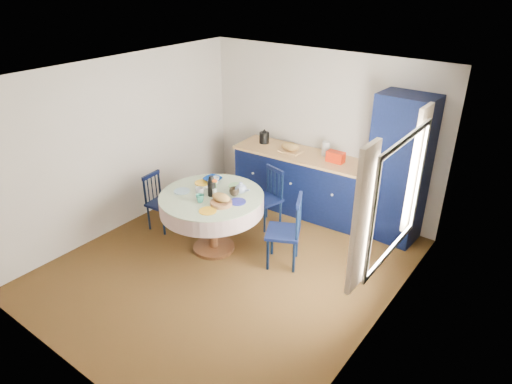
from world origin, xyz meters
TOP-DOWN VIEW (x-y plane):
  - floor at (0.00, 0.00)m, footprint 4.50×4.50m
  - ceiling at (0.00, 0.00)m, footprint 4.50×4.50m
  - wall_back at (0.00, 2.25)m, footprint 4.00×0.02m
  - wall_left at (-2.00, 0.00)m, footprint 0.02×4.50m
  - wall_right at (2.00, 0.00)m, footprint 0.02×4.50m
  - window at (1.95, 0.30)m, footprint 0.10×1.74m
  - kitchen_counter at (-0.10, 1.90)m, footprint 2.20×0.79m
  - pantry_cabinet at (1.40, 2.00)m, footprint 0.76×0.56m
  - dining_table at (-0.42, 0.17)m, footprint 1.39×1.39m
  - chair_left at (-1.47, 0.16)m, footprint 0.40×0.42m
  - chair_far at (-0.23, 1.19)m, footprint 0.49×0.47m
  - chair_right at (0.56, 0.49)m, footprint 0.58×0.59m
  - mug_a at (-0.58, 0.10)m, footprint 0.12×0.12m
  - mug_b at (-0.42, -0.06)m, footprint 0.11×0.11m
  - mug_c at (-0.19, 0.35)m, footprint 0.13×0.13m
  - mug_d at (-0.63, 0.49)m, footprint 0.10×0.10m
  - cobalt_bowl at (-0.70, 0.50)m, footprint 0.24×0.24m

SIDE VIEW (x-z plane):
  - floor at x=0.00m, z-range 0.00..0.00m
  - chair_left at x=-1.47m, z-range 0.01..0.86m
  - chair_far at x=-0.23m, z-range 0.01..0.91m
  - kitchen_counter at x=-0.10m, z-range -0.11..1.10m
  - chair_right at x=0.56m, z-range 0.01..1.00m
  - dining_table at x=-0.42m, z-range 0.16..1.28m
  - cobalt_bowl at x=-0.70m, z-range 0.85..0.91m
  - mug_a at x=-0.58m, z-range 0.85..0.94m
  - mug_d at x=-0.63m, z-range 0.85..0.94m
  - mug_b at x=-0.42m, z-range 0.85..0.95m
  - mug_c at x=-0.19m, z-range 0.85..0.95m
  - pantry_cabinet at x=1.40m, z-range 0.00..2.11m
  - wall_back at x=0.00m, z-range 0.00..2.50m
  - wall_left at x=-2.00m, z-range 0.00..2.50m
  - wall_right at x=2.00m, z-range 0.00..2.50m
  - window at x=1.95m, z-range 0.80..2.25m
  - ceiling at x=0.00m, z-range 2.50..2.50m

